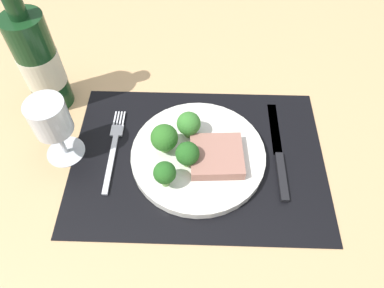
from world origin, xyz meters
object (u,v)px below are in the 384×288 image
Objects in this scene: steak at (216,156)px; fork at (113,148)px; wine_bottle at (38,62)px; knife at (278,156)px; plate at (197,155)px; wine_glass at (50,121)px.

steak is 0.49× the size of fork.
steak is at bearing -24.28° from wine_bottle.
fork is at bearing -179.29° from knife.
wine_bottle is (-30.62, 13.95, 9.61)cm from plate.
fork is 0.83× the size of knife.
knife is (11.90, 1.90, -2.34)cm from steak.
knife is at bearing -16.31° from wine_bottle.
knife reaches higher than fork.
knife is at bearing 1.99° from plate.
plate is 1.85× the size of wine_glass.
wine_glass is at bearing -177.91° from knife.
steak is 29.47cm from wine_glass.
steak is at bearing -168.60° from knife.
wine_bottle is at bearing 166.02° from knife.
fork is at bearing -41.11° from wine_bottle.
wine_bottle is (-14.36, 12.53, 10.16)cm from fork.
fork is at bearing 171.90° from steak.
plate reaches higher than fork.
fork is at bearing 175.00° from plate.
knife is at bearing 9.07° from steak.
wine_glass is at bearing -68.31° from wine_bottle.
wine_bottle is (-33.97, 15.32, 7.76)cm from steak.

